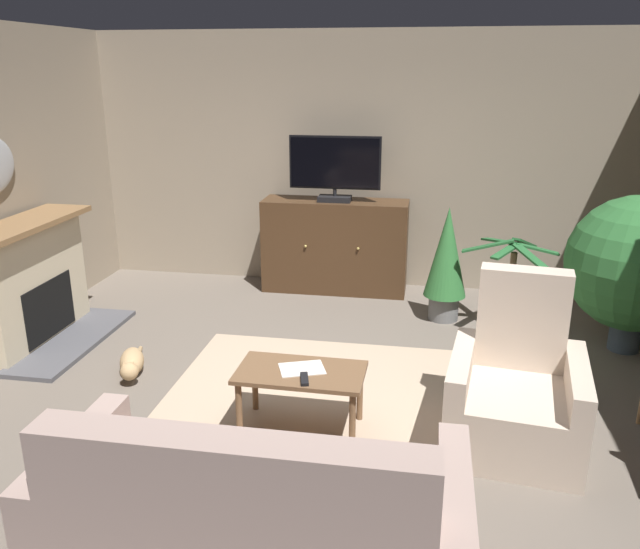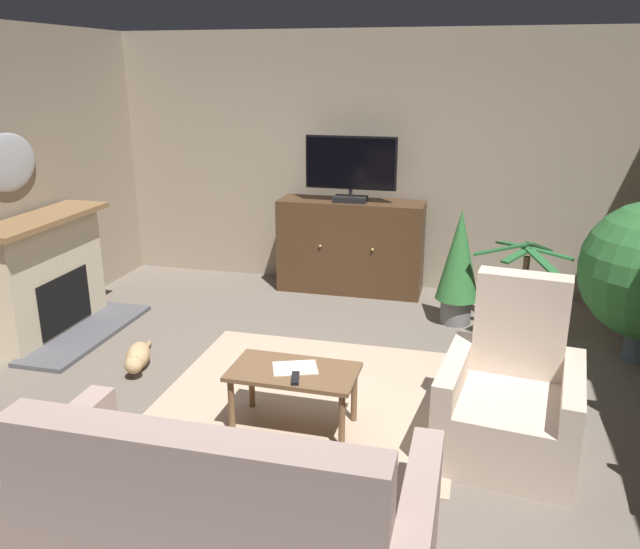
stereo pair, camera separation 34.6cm
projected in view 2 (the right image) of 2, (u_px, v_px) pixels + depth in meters
The scene contains 15 objects.
ground_plane at pixel (312, 404), 4.88m from camera, with size 6.63×6.38×0.04m, color #665B51.
wall_back at pixel (379, 162), 7.15m from camera, with size 6.63×0.10×2.81m, color gray.
rug_central at pixel (310, 395), 4.95m from camera, with size 2.23×2.04×0.01m, color tan.
fireplace at pixel (48, 279), 5.99m from camera, with size 0.83×1.54×1.13m.
wall_mirror_oval at pixel (8, 163), 5.71m from camera, with size 0.06×0.73×0.52m, color #B2B7BF.
tv_cabinet at pixel (351, 248), 7.16m from camera, with size 1.60×0.50×1.03m.
television at pixel (351, 167), 6.83m from camera, with size 0.98×0.20×0.70m.
coffee_table at pixel (294, 378), 4.40m from camera, with size 0.88×0.50×0.45m.
tv_remote at pixel (295, 378), 4.23m from camera, with size 0.17×0.05×0.02m, color black.
folded_newspaper at pixel (295, 368), 4.40m from camera, with size 0.30×0.22×0.01m, color silver.
sofa_floral at pixel (222, 523), 3.08m from camera, with size 2.00×0.93×1.00m.
armchair_near_window at pixel (510, 402), 4.18m from camera, with size 0.97×1.00×1.13m.
potted_plant_tall_palm_by_window at pixel (521, 311), 5.96m from camera, with size 0.88×1.02×0.92m.
potted_plant_small_fern_corner at pixel (459, 262), 6.19m from camera, with size 0.42×0.42×1.15m.
cat at pixel (138, 357), 5.39m from camera, with size 0.32×0.70×0.21m.
Camera 2 is at (1.11, -4.19, 2.42)m, focal length 36.06 mm.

